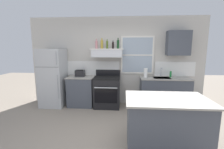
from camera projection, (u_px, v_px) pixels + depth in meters
ground_plane at (110, 143)px, 2.92m from camera, size 16.00×16.00×0.00m
back_wall at (117, 61)px, 4.88m from camera, size 5.40×0.11×2.70m
refrigerator at (53, 78)px, 4.73m from camera, size 0.70×0.72×1.74m
counter_left_of_stove at (81, 91)px, 4.79m from camera, size 0.79×0.63×0.91m
toaster at (80, 73)px, 4.74m from camera, size 0.30×0.20×0.19m
stove_range at (107, 92)px, 4.69m from camera, size 0.76×0.69×1.09m
range_hood_shelf at (107, 53)px, 4.60m from camera, size 0.96×0.52×0.24m
bottle_rose_pink at (96, 45)px, 4.63m from camera, size 0.07×0.07×0.28m
bottle_champagne_gold_foil at (102, 44)px, 4.61m from camera, size 0.08×0.08×0.30m
bottle_olive_oil_square at (107, 45)px, 4.55m from camera, size 0.06×0.06×0.27m
bottle_balsamic_dark at (113, 45)px, 4.61m from camera, size 0.06×0.06×0.24m
bottle_dark_green_wine at (118, 44)px, 4.50m from camera, size 0.07×0.07×0.30m
counter_right_with_sink at (164, 93)px, 4.60m from camera, size 1.43×0.63×0.91m
sink_faucet at (161, 71)px, 4.60m from camera, size 0.03×0.17×0.28m
paper_towel_roll at (146, 73)px, 4.55m from camera, size 0.11×0.11×0.27m
dish_soap_bottle at (171, 74)px, 4.60m from camera, size 0.06×0.06×0.18m
kitchen_island at (166, 123)px, 2.73m from camera, size 1.40×0.90×0.91m
upper_cabinet_right at (178, 43)px, 4.48m from camera, size 0.64×0.32×0.70m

